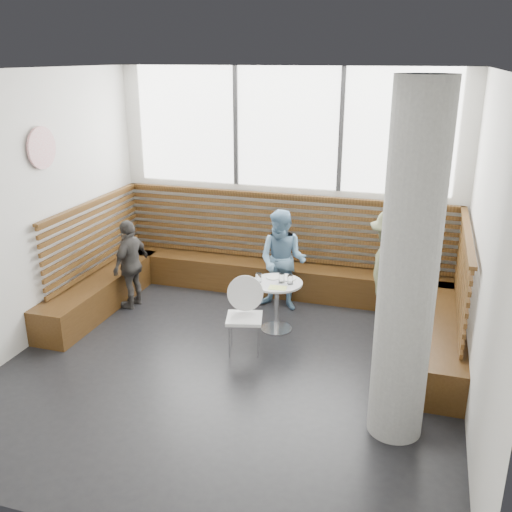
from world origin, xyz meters
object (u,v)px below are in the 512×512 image
(cafe_table, at_px, (277,296))
(adult_man, at_px, (391,273))
(concrete_column, at_px, (409,271))
(cafe_chair, at_px, (246,309))
(child_left, at_px, (131,264))
(child_back, at_px, (283,261))

(cafe_table, xyz_separation_m, adult_man, (1.36, 0.33, 0.34))
(concrete_column, height_order, cafe_table, concrete_column)
(cafe_chair, distance_m, child_left, 2.05)
(child_back, height_order, child_left, child_back)
(concrete_column, distance_m, child_left, 4.24)
(child_back, xyz_separation_m, child_left, (-2.01, -0.54, -0.07))
(child_back, bearing_deg, cafe_chair, -90.33)
(cafe_chair, bearing_deg, child_back, 71.10)
(concrete_column, xyz_separation_m, child_back, (-1.70, 2.34, -0.90))
(concrete_column, xyz_separation_m, adult_man, (-0.24, 2.00, -0.79))
(child_back, bearing_deg, concrete_column, -49.63)
(cafe_table, distance_m, cafe_chair, 0.65)
(adult_man, bearing_deg, cafe_chair, 130.17)
(concrete_column, relative_size, child_back, 2.29)
(cafe_table, height_order, cafe_chair, cafe_chair)
(cafe_table, bearing_deg, cafe_chair, -109.03)
(concrete_column, xyz_separation_m, cafe_table, (-1.60, 1.67, -1.13))
(adult_man, bearing_deg, child_back, 86.11)
(cafe_chair, xyz_separation_m, adult_man, (1.57, 0.94, 0.28))
(cafe_chair, relative_size, adult_man, 0.55)
(concrete_column, xyz_separation_m, cafe_chair, (-1.81, 1.06, -1.08))
(adult_man, height_order, child_left, adult_man)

